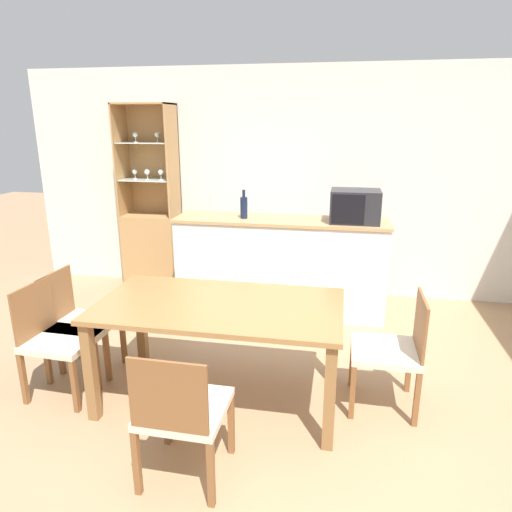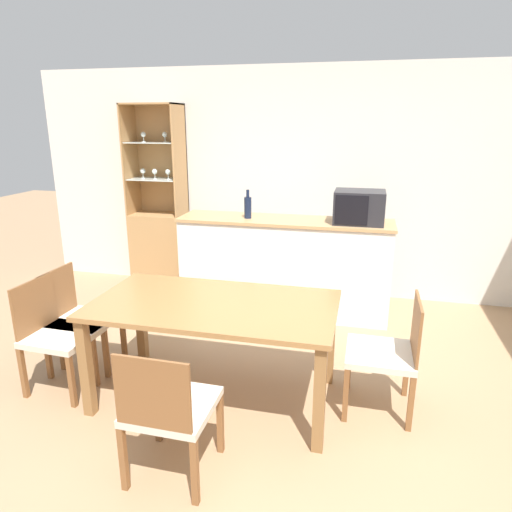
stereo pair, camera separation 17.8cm
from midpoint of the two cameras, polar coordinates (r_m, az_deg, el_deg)
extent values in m
plane|color=#A37F5B|center=(3.26, 3.38, -20.45)|extent=(18.00, 18.00, 0.00)
cube|color=silver|center=(5.26, 8.78, 8.86)|extent=(6.80, 0.06, 2.55)
cube|color=white|center=(4.80, 4.57, -1.42)|extent=(2.15, 0.51, 0.97)
cube|color=tan|center=(4.67, 4.71, 4.44)|extent=(2.18, 0.54, 0.03)
cube|color=tan|center=(5.69, -10.99, 0.77)|extent=(0.64, 0.40, 0.89)
cube|color=tan|center=(5.67, -10.80, 11.81)|extent=(0.64, 0.02, 1.26)
cube|color=tan|center=(5.64, -14.54, 11.55)|extent=(0.02, 0.40, 1.26)
cube|color=tan|center=(5.38, -8.53, 11.67)|extent=(0.02, 0.40, 1.26)
cube|color=tan|center=(5.48, -12.00, 18.10)|extent=(0.64, 0.40, 0.02)
cube|color=silver|center=(5.52, -11.48, 9.41)|extent=(0.59, 0.35, 0.01)
cube|color=silver|center=(5.49, -11.73, 13.72)|extent=(0.59, 0.35, 0.01)
cylinder|color=silver|center=(5.59, -13.02, 9.49)|extent=(0.04, 0.04, 0.01)
cylinder|color=silver|center=(5.59, -13.04, 9.80)|extent=(0.01, 0.01, 0.06)
sphere|color=silver|center=(5.58, -13.08, 10.33)|extent=(0.06, 0.06, 0.06)
cylinder|color=silver|center=(5.54, -12.93, 13.76)|extent=(0.04, 0.04, 0.01)
cylinder|color=silver|center=(5.54, -12.95, 14.07)|extent=(0.01, 0.01, 0.06)
sphere|color=silver|center=(5.54, -12.99, 14.60)|extent=(0.06, 0.06, 0.06)
cylinder|color=silver|center=(5.50, -11.59, 9.46)|extent=(0.04, 0.04, 0.01)
cylinder|color=silver|center=(5.49, -11.61, 9.78)|extent=(0.01, 0.01, 0.06)
sphere|color=silver|center=(5.49, -11.64, 10.31)|extent=(0.06, 0.06, 0.06)
cylinder|color=silver|center=(5.47, -10.35, 13.87)|extent=(0.04, 0.04, 0.01)
cylinder|color=silver|center=(5.47, -10.37, 14.19)|extent=(0.01, 0.01, 0.06)
sphere|color=silver|center=(5.47, -10.40, 14.73)|extent=(0.06, 0.06, 0.06)
cylinder|color=silver|center=(5.43, -9.98, 9.47)|extent=(0.04, 0.04, 0.01)
cylinder|color=silver|center=(5.43, -9.99, 9.79)|extent=(0.01, 0.01, 0.06)
sphere|color=silver|center=(5.42, -10.02, 10.33)|extent=(0.06, 0.06, 0.06)
cube|color=olive|center=(3.20, -3.68, -6.14)|extent=(1.70, 0.92, 0.04)
cube|color=olive|center=(3.35, -19.02, -13.08)|extent=(0.07, 0.07, 0.71)
cube|color=olive|center=(2.90, 9.75, -17.29)|extent=(0.07, 0.07, 0.71)
cube|color=olive|center=(3.96, -12.92, -7.81)|extent=(0.07, 0.07, 0.71)
cube|color=olive|center=(3.59, 10.68, -10.30)|extent=(0.07, 0.07, 0.71)
cube|color=beige|center=(3.34, 16.75, -11.65)|extent=(0.46, 0.46, 0.05)
cube|color=brown|center=(3.27, 20.93, -8.43)|extent=(0.02, 0.42, 0.39)
cube|color=brown|center=(3.26, 12.76, -16.58)|extent=(0.04, 0.04, 0.40)
cube|color=brown|center=(3.62, 12.96, -13.04)|extent=(0.04, 0.04, 0.40)
cube|color=brown|center=(3.29, 20.33, -16.94)|extent=(0.04, 0.04, 0.40)
cube|color=brown|center=(3.64, 19.67, -13.39)|extent=(0.04, 0.04, 0.40)
cube|color=beige|center=(3.90, -19.45, -7.70)|extent=(0.47, 0.47, 0.05)
cube|color=brown|center=(3.94, -22.39, -4.30)|extent=(0.03, 0.42, 0.39)
cube|color=brown|center=(4.04, -15.01, -9.88)|extent=(0.04, 0.04, 0.40)
cube|color=brown|center=(3.73, -18.21, -12.50)|extent=(0.04, 0.04, 0.40)
cube|color=brown|center=(4.25, -19.94, -8.97)|extent=(0.04, 0.04, 0.40)
cube|color=brown|center=(3.96, -23.37, -11.32)|extent=(0.04, 0.04, 0.40)
cube|color=beige|center=(3.69, -21.74, -9.32)|extent=(0.48, 0.48, 0.05)
cube|color=brown|center=(3.74, -24.75, -5.68)|extent=(0.04, 0.42, 0.39)
cube|color=brown|center=(3.82, -16.95, -11.63)|extent=(0.04, 0.04, 0.40)
cube|color=brown|center=(3.53, -20.68, -14.49)|extent=(0.04, 0.04, 0.40)
cube|color=brown|center=(4.05, -21.96, -10.49)|extent=(0.04, 0.04, 0.40)
cube|color=brown|center=(3.78, -25.88, -13.02)|extent=(0.04, 0.04, 0.40)
cube|color=beige|center=(2.72, -8.47, -18.12)|extent=(0.46, 0.46, 0.05)
cube|color=brown|center=(2.43, -10.74, -16.61)|extent=(0.42, 0.02, 0.39)
cube|color=brown|center=(3.07, -10.50, -18.74)|extent=(0.04, 0.04, 0.40)
cube|color=brown|center=(2.94, -2.64, -20.18)|extent=(0.04, 0.04, 0.40)
cube|color=brown|center=(2.78, -14.35, -23.33)|extent=(0.04, 0.04, 0.40)
cube|color=brown|center=(2.64, -5.54, -25.34)|extent=(0.04, 0.04, 0.40)
cube|color=#232328|center=(4.57, 13.87, 5.97)|extent=(0.48, 0.37, 0.32)
cube|color=black|center=(4.38, 12.99, 5.59)|extent=(0.30, 0.01, 0.28)
cylinder|color=#141E38|center=(4.67, 0.07, 6.06)|extent=(0.07, 0.07, 0.22)
cylinder|color=#141E38|center=(4.65, 0.07, 7.83)|extent=(0.03, 0.03, 0.07)
camera|label=1|loc=(0.09, -88.69, 0.39)|focal=32.00mm
camera|label=2|loc=(0.09, 91.31, -0.39)|focal=32.00mm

